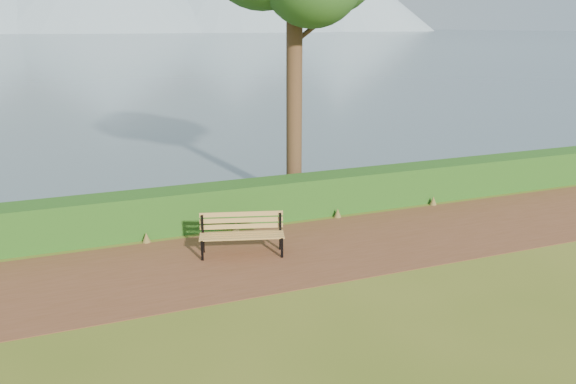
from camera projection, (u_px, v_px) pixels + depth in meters
name	position (u px, v px, depth m)	size (l,w,h in m)	color
ground	(312.00, 256.00, 11.99)	(140.00, 140.00, 0.00)	#4D601B
path	(307.00, 251.00, 12.25)	(40.00, 3.40, 0.01)	brown
hedge	(271.00, 200.00, 14.17)	(32.00, 0.85, 1.00)	#164E16
water	(75.00, 36.00, 244.44)	(700.00, 510.00, 0.00)	#455A6F
bench	(242.00, 231.00, 11.97)	(1.86, 0.98, 0.90)	black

